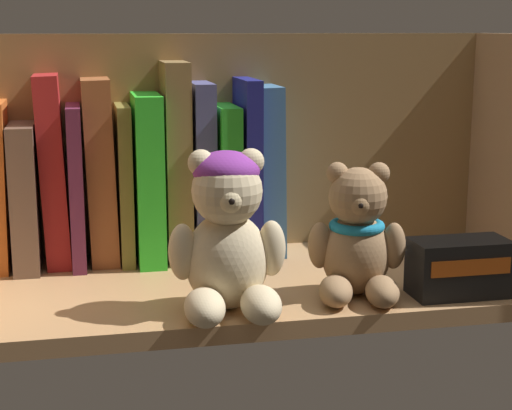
{
  "coord_description": "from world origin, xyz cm",
  "views": [
    {
      "loc": [
        -19.72,
        -91.76,
        30.99
      ],
      "look_at": [
        -0.02,
        0.0,
        10.86
      ],
      "focal_mm": 58.32,
      "sensor_mm": 36.0,
      "label": 1
    }
  ],
  "objects_px": {
    "teddy_bear_larger": "(228,236)",
    "book_7": "(147,177)",
    "book_11": "(245,166)",
    "small_product_box": "(459,267)",
    "book_5": "(100,171)",
    "book_8": "(175,161)",
    "book_9": "(201,170)",
    "teddy_bear_smaller": "(357,240)",
    "book_2": "(26,194)",
    "book_1": "(1,184)",
    "book_3": "(53,170)",
    "book_6": "(124,182)",
    "book_4": "(76,184)",
    "book_12": "(266,169)",
    "book_10": "(224,180)"
  },
  "relations": [
    {
      "from": "book_2",
      "to": "book_5",
      "type": "relative_size",
      "value": 0.77
    },
    {
      "from": "book_1",
      "to": "teddy_bear_smaller",
      "type": "bearing_deg",
      "value": -28.02
    },
    {
      "from": "teddy_bear_smaller",
      "to": "small_product_box",
      "type": "xyz_separation_m",
      "value": [
        0.11,
        -0.02,
        -0.03
      ]
    },
    {
      "from": "teddy_bear_larger",
      "to": "book_7",
      "type": "bearing_deg",
      "value": 105.69
    },
    {
      "from": "book_1",
      "to": "small_product_box",
      "type": "relative_size",
      "value": 1.91
    },
    {
      "from": "book_1",
      "to": "small_product_box",
      "type": "bearing_deg",
      "value": -24.54
    },
    {
      "from": "book_11",
      "to": "teddy_bear_larger",
      "type": "distance_m",
      "value": 0.24
    },
    {
      "from": "book_7",
      "to": "teddy_bear_smaller",
      "type": "bearing_deg",
      "value": -44.53
    },
    {
      "from": "book_4",
      "to": "small_product_box",
      "type": "relative_size",
      "value": 1.85
    },
    {
      "from": "book_9",
      "to": "small_product_box",
      "type": "xyz_separation_m",
      "value": [
        0.25,
        -0.23,
        -0.08
      ]
    },
    {
      "from": "book_7",
      "to": "book_3",
      "type": "bearing_deg",
      "value": 180.0
    },
    {
      "from": "book_3",
      "to": "teddy_bear_smaller",
      "type": "xyz_separation_m",
      "value": [
        0.32,
        -0.21,
        -0.05
      ]
    },
    {
      "from": "book_3",
      "to": "book_8",
      "type": "height_order",
      "value": "book_8"
    },
    {
      "from": "book_1",
      "to": "book_5",
      "type": "distance_m",
      "value": 0.12
    },
    {
      "from": "book_7",
      "to": "book_8",
      "type": "height_order",
      "value": "book_8"
    },
    {
      "from": "book_5",
      "to": "book_10",
      "type": "relative_size",
      "value": 1.18
    },
    {
      "from": "book_5",
      "to": "book_8",
      "type": "distance_m",
      "value": 0.09
    },
    {
      "from": "book_5",
      "to": "teddy_bear_larger",
      "type": "height_order",
      "value": "book_5"
    },
    {
      "from": "book_12",
      "to": "teddy_bear_larger",
      "type": "xyz_separation_m",
      "value": [
        -0.09,
        -0.22,
        -0.03
      ]
    },
    {
      "from": "book_8",
      "to": "book_11",
      "type": "xyz_separation_m",
      "value": [
        0.09,
        0.0,
        -0.01
      ]
    },
    {
      "from": "book_2",
      "to": "book_7",
      "type": "xyz_separation_m",
      "value": [
        0.15,
        0.0,
        0.02
      ]
    },
    {
      "from": "book_8",
      "to": "book_12",
      "type": "relative_size",
      "value": 1.14
    },
    {
      "from": "book_4",
      "to": "teddy_bear_larger",
      "type": "xyz_separation_m",
      "value": [
        0.15,
        -0.22,
        -0.02
      ]
    },
    {
      "from": "book_5",
      "to": "book_9",
      "type": "height_order",
      "value": "book_5"
    },
    {
      "from": "book_1",
      "to": "book_3",
      "type": "distance_m",
      "value": 0.06
    },
    {
      "from": "book_6",
      "to": "book_8",
      "type": "distance_m",
      "value": 0.07
    },
    {
      "from": "book_10",
      "to": "small_product_box",
      "type": "bearing_deg",
      "value": -45.71
    },
    {
      "from": "book_3",
      "to": "book_12",
      "type": "bearing_deg",
      "value": 0.0
    },
    {
      "from": "teddy_bear_smaller",
      "to": "book_2",
      "type": "bearing_deg",
      "value": 150.11
    },
    {
      "from": "book_5",
      "to": "book_7",
      "type": "xyz_separation_m",
      "value": [
        0.06,
        0.0,
        -0.01
      ]
    },
    {
      "from": "book_9",
      "to": "book_10",
      "type": "relative_size",
      "value": 1.15
    },
    {
      "from": "book_5",
      "to": "book_12",
      "type": "bearing_deg",
      "value": 0.0
    },
    {
      "from": "book_5",
      "to": "book_7",
      "type": "relative_size",
      "value": 1.09
    },
    {
      "from": "book_7",
      "to": "book_4",
      "type": "bearing_deg",
      "value": 180.0
    },
    {
      "from": "book_9",
      "to": "small_product_box",
      "type": "relative_size",
      "value": 2.09
    },
    {
      "from": "book_3",
      "to": "book_8",
      "type": "distance_m",
      "value": 0.15
    },
    {
      "from": "book_5",
      "to": "book_10",
      "type": "height_order",
      "value": "book_5"
    },
    {
      "from": "book_4",
      "to": "book_7",
      "type": "height_order",
      "value": "book_7"
    },
    {
      "from": "book_6",
      "to": "teddy_bear_smaller",
      "type": "relative_size",
      "value": 1.34
    },
    {
      "from": "book_1",
      "to": "book_3",
      "type": "height_order",
      "value": "book_3"
    },
    {
      "from": "book_3",
      "to": "book_11",
      "type": "height_order",
      "value": "book_3"
    },
    {
      "from": "book_10",
      "to": "book_4",
      "type": "bearing_deg",
      "value": 180.0
    },
    {
      "from": "book_5",
      "to": "teddy_bear_smaller",
      "type": "bearing_deg",
      "value": -37.59
    },
    {
      "from": "book_2",
      "to": "book_7",
      "type": "bearing_deg",
      "value": 0.0
    },
    {
      "from": "book_3",
      "to": "small_product_box",
      "type": "xyz_separation_m",
      "value": [
        0.44,
        -0.23,
        -0.09
      ]
    },
    {
      "from": "book_9",
      "to": "teddy_bear_larger",
      "type": "distance_m",
      "value": 0.23
    },
    {
      "from": "book_11",
      "to": "book_10",
      "type": "bearing_deg",
      "value": 180.0
    },
    {
      "from": "book_4",
      "to": "book_1",
      "type": "bearing_deg",
      "value": 180.0
    },
    {
      "from": "book_11",
      "to": "small_product_box",
      "type": "relative_size",
      "value": 2.13
    },
    {
      "from": "book_8",
      "to": "book_10",
      "type": "relative_size",
      "value": 1.28
    }
  ]
}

